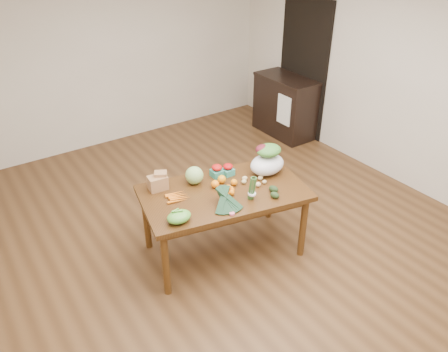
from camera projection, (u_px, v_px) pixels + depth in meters
floor at (231, 232)px, 4.92m from camera, size 6.00×6.00×0.00m
room_walls at (233, 122)px, 4.23m from camera, size 5.02×6.02×2.70m
dining_table at (224, 222)px, 4.47m from camera, size 1.75×1.21×0.75m
doorway_dark at (303, 68)px, 6.73m from camera, size 0.02×1.00×2.10m
cabinet at (285, 106)px, 6.95m from camera, size 0.52×1.02×0.94m
dish_towel at (284, 110)px, 6.59m from camera, size 0.02×0.28×0.45m
paper_bag at (158, 182)px, 4.26m from camera, size 0.28×0.25×0.17m
cabbage at (194, 175)px, 4.36m from camera, size 0.18×0.18×0.18m
strawberry_basket_a at (217, 172)px, 4.49m from camera, size 0.14×0.14×0.11m
strawberry_basket_b at (228, 170)px, 4.52m from camera, size 0.13×0.13×0.10m
orange_a at (215, 184)px, 4.31m from camera, size 0.08×0.08×0.08m
orange_b at (222, 179)px, 4.38m from camera, size 0.09×0.09×0.09m
orange_c at (234, 182)px, 4.35m from camera, size 0.07×0.07×0.07m
mandarin_cluster at (229, 189)px, 4.23m from camera, size 0.21×0.21×0.09m
carrots at (177, 197)px, 4.16m from camera, size 0.25×0.23×0.03m
snap_pea_bag at (179, 217)px, 3.82m from camera, size 0.23×0.17×0.10m
kale_bunch at (228, 201)px, 3.97m from camera, size 0.40×0.46×0.16m
asparagus_bundle at (252, 188)px, 4.08m from camera, size 0.10×0.13×0.26m
potato_a at (244, 182)px, 4.38m from camera, size 0.05×0.05×0.05m
potato_b at (258, 184)px, 4.33m from camera, size 0.06×0.05×0.05m
potato_c at (260, 178)px, 4.44m from camera, size 0.06×0.05×0.05m
potato_d at (245, 178)px, 4.43m from camera, size 0.06×0.05×0.05m
potato_e at (264, 182)px, 4.38m from camera, size 0.05×0.04×0.04m
avocado_a at (275, 195)px, 4.15m from camera, size 0.09×0.11×0.06m
avocado_b at (274, 189)px, 4.24m from camera, size 0.09×0.12×0.07m
salad_bag at (267, 161)px, 4.50m from camera, size 0.43×0.36×0.29m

